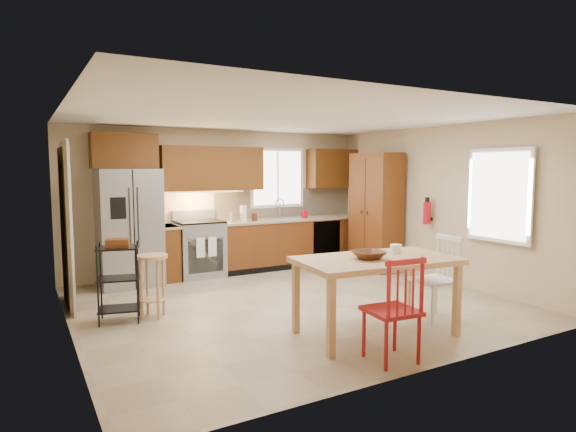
% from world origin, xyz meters
% --- Properties ---
extents(floor, '(5.50, 5.50, 0.00)m').
position_xyz_m(floor, '(0.00, 0.00, 0.00)').
color(floor, tan).
rests_on(floor, ground).
extents(ceiling, '(5.50, 5.00, 0.02)m').
position_xyz_m(ceiling, '(0.00, 0.00, 2.50)').
color(ceiling, silver).
rests_on(ceiling, ground).
extents(wall_back, '(5.50, 0.02, 2.50)m').
position_xyz_m(wall_back, '(0.00, 2.50, 1.25)').
color(wall_back, '#CCB793').
rests_on(wall_back, ground).
extents(wall_front, '(5.50, 0.02, 2.50)m').
position_xyz_m(wall_front, '(0.00, -2.50, 1.25)').
color(wall_front, '#CCB793').
rests_on(wall_front, ground).
extents(wall_left, '(0.02, 5.00, 2.50)m').
position_xyz_m(wall_left, '(-2.75, 0.00, 1.25)').
color(wall_left, '#CCB793').
rests_on(wall_left, ground).
extents(wall_right, '(0.02, 5.00, 2.50)m').
position_xyz_m(wall_right, '(2.75, 0.00, 1.25)').
color(wall_right, '#CCB793').
rests_on(wall_right, ground).
extents(refrigerator, '(0.92, 0.75, 1.82)m').
position_xyz_m(refrigerator, '(-1.70, 2.12, 0.91)').
color(refrigerator, gray).
rests_on(refrigerator, floor).
extents(range_stove, '(0.76, 0.63, 0.92)m').
position_xyz_m(range_stove, '(-0.55, 2.19, 0.46)').
color(range_stove, gray).
rests_on(range_stove, floor).
extents(base_cabinet_narrow, '(0.30, 0.60, 0.90)m').
position_xyz_m(base_cabinet_narrow, '(-1.10, 2.20, 0.45)').
color(base_cabinet_narrow, '#682F13').
rests_on(base_cabinet_narrow, floor).
extents(base_cabinet_run, '(2.92, 0.60, 0.90)m').
position_xyz_m(base_cabinet_run, '(1.29, 2.20, 0.45)').
color(base_cabinet_run, '#682F13').
rests_on(base_cabinet_run, floor).
extents(dishwasher, '(0.60, 0.02, 0.78)m').
position_xyz_m(dishwasher, '(1.85, 1.91, 0.45)').
color(dishwasher, black).
rests_on(dishwasher, floor).
extents(backsplash, '(2.92, 0.03, 0.55)m').
position_xyz_m(backsplash, '(1.29, 2.48, 1.18)').
color(backsplash, beige).
rests_on(backsplash, wall_back).
extents(upper_over_fridge, '(1.00, 0.35, 0.55)m').
position_xyz_m(upper_over_fridge, '(-1.70, 2.33, 2.10)').
color(upper_over_fridge, '#5F330F').
rests_on(upper_over_fridge, wall_back).
extents(upper_left_block, '(1.80, 0.35, 0.75)m').
position_xyz_m(upper_left_block, '(-0.25, 2.33, 1.83)').
color(upper_left_block, '#5F330F').
rests_on(upper_left_block, wall_back).
extents(upper_right_block, '(1.00, 0.35, 0.75)m').
position_xyz_m(upper_right_block, '(2.25, 2.33, 1.83)').
color(upper_right_block, '#5F330F').
rests_on(upper_right_block, wall_back).
extents(window_back, '(1.12, 0.04, 1.12)m').
position_xyz_m(window_back, '(1.10, 2.48, 1.65)').
color(window_back, white).
rests_on(window_back, wall_back).
extents(sink, '(0.62, 0.46, 0.16)m').
position_xyz_m(sink, '(1.10, 2.20, 0.86)').
color(sink, gray).
rests_on(sink, base_cabinet_run).
extents(undercab_glow, '(1.60, 0.30, 0.01)m').
position_xyz_m(undercab_glow, '(-0.55, 2.30, 1.43)').
color(undercab_glow, '#FFBF66').
rests_on(undercab_glow, wall_back).
extents(soap_bottle, '(0.09, 0.09, 0.19)m').
position_xyz_m(soap_bottle, '(1.48, 2.10, 1.00)').
color(soap_bottle, '#AE0C16').
rests_on(soap_bottle, base_cabinet_run).
extents(paper_towel, '(0.12, 0.12, 0.28)m').
position_xyz_m(paper_towel, '(0.25, 2.15, 1.04)').
color(paper_towel, white).
rests_on(paper_towel, base_cabinet_run).
extents(canister_steel, '(0.11, 0.11, 0.18)m').
position_xyz_m(canister_steel, '(0.05, 2.15, 0.99)').
color(canister_steel, gray).
rests_on(canister_steel, base_cabinet_run).
extents(canister_wood, '(0.10, 0.10, 0.14)m').
position_xyz_m(canister_wood, '(0.45, 2.12, 0.97)').
color(canister_wood, '#4E2914').
rests_on(canister_wood, base_cabinet_run).
extents(pantry, '(0.50, 0.95, 2.10)m').
position_xyz_m(pantry, '(2.43, 1.20, 1.05)').
color(pantry, '#682F13').
rests_on(pantry, floor).
extents(fire_extinguisher, '(0.12, 0.12, 0.36)m').
position_xyz_m(fire_extinguisher, '(2.63, 0.15, 1.10)').
color(fire_extinguisher, '#AE0C16').
rests_on(fire_extinguisher, wall_right).
extents(window_right, '(0.04, 1.02, 1.32)m').
position_xyz_m(window_right, '(2.68, -1.15, 1.45)').
color(window_right, white).
rests_on(window_right, wall_right).
extents(doorway, '(0.04, 0.95, 2.10)m').
position_xyz_m(doorway, '(-2.67, 1.30, 1.05)').
color(doorway, '#8C7A59').
rests_on(doorway, wall_left).
extents(dining_table, '(1.81, 1.13, 0.84)m').
position_xyz_m(dining_table, '(0.19, -1.51, 0.42)').
color(dining_table, tan).
rests_on(dining_table, floor).
extents(chair_red, '(0.52, 0.52, 1.01)m').
position_xyz_m(chair_red, '(-0.16, -2.16, 0.51)').
color(chair_red, '#A7191B').
rests_on(chair_red, floor).
extents(chair_white, '(0.52, 0.52, 1.01)m').
position_xyz_m(chair_white, '(1.14, -1.46, 0.51)').
color(chair_white, white).
rests_on(chair_white, floor).
extents(table_bowl, '(0.38, 0.38, 0.09)m').
position_xyz_m(table_bowl, '(0.09, -1.51, 0.85)').
color(table_bowl, '#4E2914').
rests_on(table_bowl, dining_table).
extents(table_jar, '(0.15, 0.15, 0.16)m').
position_xyz_m(table_jar, '(0.57, -1.41, 0.88)').
color(table_jar, white).
rests_on(table_jar, dining_table).
extents(bar_stool, '(0.44, 0.44, 0.78)m').
position_xyz_m(bar_stool, '(-1.80, 0.30, 0.39)').
color(bar_stool, tan).
rests_on(bar_stool, floor).
extents(utility_cart, '(0.55, 0.47, 0.95)m').
position_xyz_m(utility_cart, '(-2.19, 0.33, 0.47)').
color(utility_cart, black).
rests_on(utility_cart, floor).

